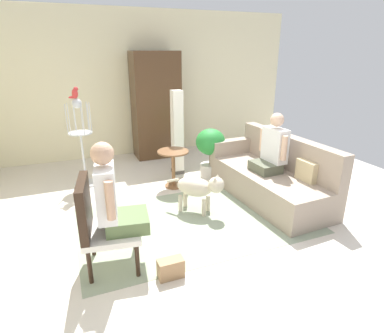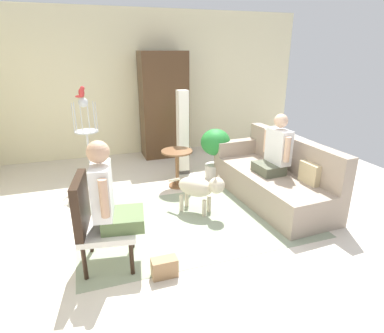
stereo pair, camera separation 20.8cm
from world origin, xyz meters
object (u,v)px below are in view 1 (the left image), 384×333
couch (270,177)px  handbag (171,268)px  armchair (98,220)px  dog (199,187)px  parrot (75,93)px  column_lamp (177,134)px  armoire_cabinet (156,106)px  potted_plant (210,147)px  person_on_couch (272,149)px  bird_cage_stand (82,144)px  person_on_armchair (113,197)px  round_end_table (173,163)px

couch → handbag: couch is taller
armchair → dog: 1.58m
couch → parrot: 3.23m
column_lamp → armoire_cabinet: size_ratio=0.70×
armoire_cabinet → potted_plant: bearing=-71.7°
person_on_couch → bird_cage_stand: size_ratio=0.60×
armoire_cabinet → armchair: bearing=-115.0°
armchair → dog: size_ratio=1.53×
person_on_armchair → bird_cage_stand: 2.36m
dog → potted_plant: potted_plant is taller
person_on_couch → parrot: 3.07m
potted_plant → bird_cage_stand: bearing=167.4°
round_end_table → parrot: bearing=154.4°
couch → dog: size_ratio=3.33×
armchair → handbag: (0.61, -0.42, -0.45)m
round_end_table → dog: bearing=-88.0°
bird_cage_stand → potted_plant: bird_cage_stand is taller
person_on_armchair → couch: bearing=18.5°
armchair → armoire_cabinet: (1.59, 3.41, 0.51)m
round_end_table → dog: round_end_table is taller
person_on_couch → parrot: size_ratio=4.86×
handbag → dog: bearing=55.5°
round_end_table → column_lamp: column_lamp is taller
round_end_table → bird_cage_stand: size_ratio=0.43×
person_on_couch → round_end_table: person_on_couch is taller
round_end_table → potted_plant: bearing=13.4°
bird_cage_stand → column_lamp: bearing=-2.2°
bird_cage_stand → parrot: 0.81m
armchair → person_on_couch: person_on_couch is taller
armoire_cabinet → person_on_armchair: bearing=-112.6°
person_on_armchair → bird_cage_stand: size_ratio=0.64×
handbag → column_lamp: bearing=69.0°
couch → handbag: 2.34m
round_end_table → armoire_cabinet: (0.23, 1.72, 0.64)m
round_end_table → armoire_cabinet: size_ratio=0.29×
round_end_table → armchair: bearing=-128.8°
person_on_armchair → dog: (1.24, 0.75, -0.41)m
armchair → column_lamp: column_lamp is taller
dog → bird_cage_stand: size_ratio=0.45×
person_on_couch → potted_plant: bearing=112.6°
handbag → person_on_couch: bearing=31.1°
round_end_table → column_lamp: 0.72m
person_on_armchair → round_end_table: (1.20, 1.72, -0.38)m
armchair → round_end_table: 2.18m
column_lamp → person_on_armchair: bearing=-122.8°
parrot → person_on_armchair: bearing=-86.7°
column_lamp → parrot: bearing=177.9°
bird_cage_stand → column_lamp: size_ratio=0.96×
person_on_armchair → armoire_cabinet: (1.43, 3.44, 0.27)m
parrot → handbag: bearing=-78.0°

